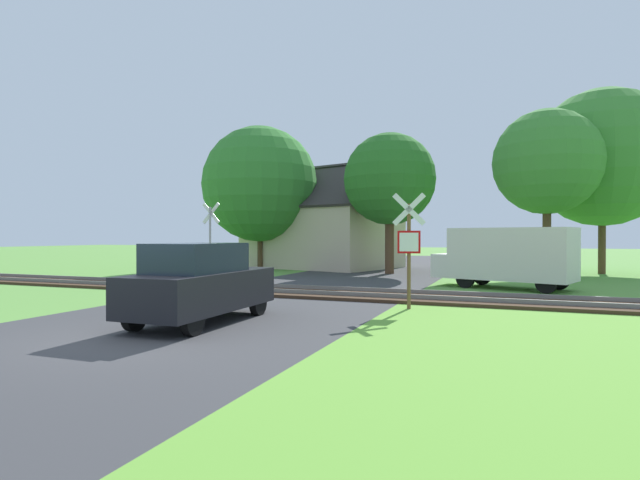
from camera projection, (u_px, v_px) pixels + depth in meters
ground_plane at (126, 338)px, 9.45m from camera, size 160.00×160.00×0.00m
road_asphalt at (190, 321)px, 11.31m from camera, size 7.57×80.00×0.01m
grass_verge at (507, 424)px, 5.13m from camera, size 6.00×20.00×0.01m
rail_track at (295, 292)px, 16.78m from camera, size 60.00×2.60×0.22m
stop_sign_near at (409, 244)px, 13.19m from camera, size 0.87×0.21×3.08m
crossing_sign_far at (210, 237)px, 20.17m from camera, size 0.87×0.17×3.31m
house at (322, 235)px, 31.11m from camera, size 10.27×8.84×6.33m
tree_center at (390, 179)px, 25.62m from camera, size 4.73×4.73×7.24m
tree_right at (547, 162)px, 23.67m from camera, size 4.99×4.99×7.97m
tree_left at (260, 184)px, 29.86m from camera, size 6.89×6.89×8.50m
tree_far at (602, 158)px, 25.51m from camera, size 7.02×7.02×9.46m
mail_truck at (507, 255)px, 18.38m from camera, size 5.24×3.35×2.24m
parked_car at (201, 283)px, 11.10m from camera, size 1.69×4.02×1.78m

